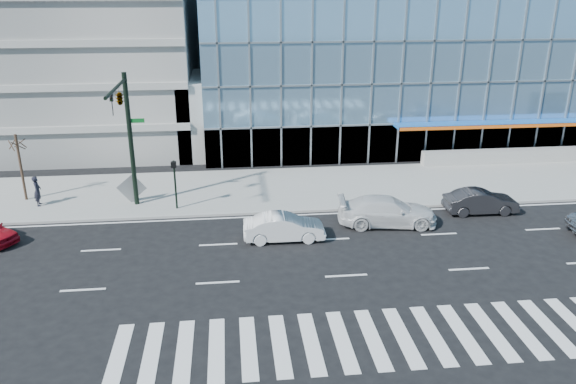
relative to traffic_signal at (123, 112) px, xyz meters
name	(u,v)px	position (x,y,z in m)	size (l,w,h in m)	color
ground	(331,239)	(11.00, -4.57, -6.16)	(160.00, 160.00, 0.00)	black
sidewalk	(309,187)	(11.00, 3.43, -6.09)	(120.00, 8.00, 0.15)	gray
theatre_building	(429,43)	(25.00, 21.43, 1.34)	(42.00, 26.00, 15.00)	#7EAED2
parking_garage	(53,18)	(-9.00, 21.43, 3.84)	(24.00, 24.00, 20.00)	gray
ramp_block	(218,113)	(5.00, 13.43, -3.16)	(6.00, 8.00, 6.00)	gray
traffic_signal	(123,112)	(0.00, 0.00, 0.00)	(1.14, 5.74, 8.00)	black
ped_signal_post	(175,177)	(2.50, 0.37, -4.02)	(0.30, 0.33, 3.00)	black
street_tree_near	(17,143)	(-7.00, 2.93, -2.39)	(1.10, 1.10, 4.23)	#332319
white_suv	(387,211)	(14.50, -2.95, -5.36)	(2.26, 5.55, 1.61)	silver
white_sedan	(284,227)	(8.50, -4.33, -5.45)	(1.51, 4.32, 1.42)	silver
dark_sedan	(481,202)	(20.50, -1.88, -5.45)	(1.50, 4.31, 1.42)	black
pedestrian	(37,191)	(-5.89, 1.84, -5.09)	(0.68, 0.44, 1.85)	black
tilted_panel	(132,188)	(-0.30, 1.81, -5.10)	(1.30, 0.06, 1.30)	gray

